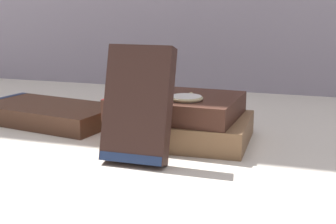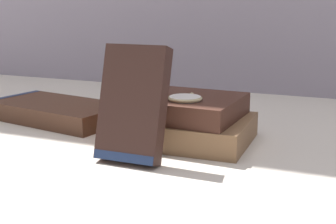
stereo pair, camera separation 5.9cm
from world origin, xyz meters
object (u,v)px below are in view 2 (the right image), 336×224
book_flat_bottom (182,129)px  book_side_left (55,111)px  book_leaning_front (133,108)px  pocket_watch (183,97)px  book_flat_top (175,105)px  reading_glasses (170,118)px

book_flat_bottom → book_side_left: (-0.27, 0.04, -0.00)m
book_leaning_front → pocket_watch: book_leaning_front is taller
book_flat_top → book_leaning_front: (-0.01, -0.12, 0.02)m
book_flat_bottom → reading_glasses: bearing=117.8°
reading_glasses → book_side_left: bearing=-141.6°
book_flat_bottom → reading_glasses: 0.14m
book_side_left → reading_glasses: (0.19, 0.09, -0.01)m
book_leaning_front → reading_glasses: book_leaning_front is taller
book_flat_bottom → pocket_watch: 0.06m
book_flat_top → book_leaning_front: size_ratio=1.24×
book_side_left → pocket_watch: (0.28, -0.06, 0.06)m
book_side_left → book_flat_top: bearing=2.6°
book_flat_top → book_flat_bottom: bearing=-17.7°
reading_glasses → pocket_watch: bearing=-46.8°
book_leaning_front → reading_glasses: bearing=100.3°
pocket_watch → reading_glasses: bearing=119.1°
book_flat_top → reading_glasses: (-0.06, 0.12, -0.05)m
book_flat_top → pocket_watch: bearing=-44.4°
book_side_left → pocket_watch: 0.29m
book_flat_top → reading_glasses: bearing=118.1°
book_flat_bottom → pocket_watch: pocket_watch is taller
book_side_left → pocket_watch: bearing=-1.8°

